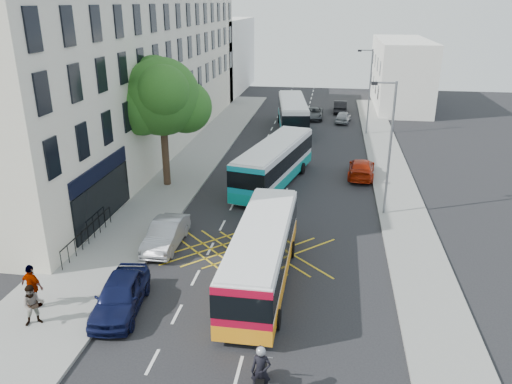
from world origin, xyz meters
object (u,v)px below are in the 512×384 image
at_px(lamp_far, 369,88).
at_px(pedestrian_far, 32,286).
at_px(bus_mid, 274,163).
at_px(red_hatchback, 361,168).
at_px(lamp_near, 389,142).
at_px(parked_car_silver, 166,234).
at_px(bus_near, 262,254).
at_px(parked_car_blue, 120,295).
at_px(motorbike, 261,374).
at_px(street_tree, 161,98).
at_px(pedestrian_near, 33,305).
at_px(distant_car_dark, 340,106).
at_px(bus_far, 293,114).
at_px(distant_car_silver, 343,117).
at_px(distant_car_grey, 314,113).

distance_m(lamp_far, pedestrian_far, 36.20).
relative_size(bus_mid, red_hatchback, 2.39).
relative_size(lamp_near, parked_car_silver, 1.85).
xyz_separation_m(bus_near, parked_car_blue, (-5.58, -3.12, -0.73)).
xyz_separation_m(lamp_far, motorbike, (-5.24, -36.08, -3.68)).
height_order(street_tree, bus_near, street_tree).
bearing_deg(street_tree, pedestrian_far, -92.69).
distance_m(street_tree, pedestrian_near, 17.45).
height_order(lamp_near, motorbike, lamp_near).
bearing_deg(lamp_far, pedestrian_far, -115.37).
bearing_deg(street_tree, bus_near, -54.52).
xyz_separation_m(bus_mid, distant_car_dark, (4.81, 25.80, -0.89)).
xyz_separation_m(motorbike, parked_car_silver, (-6.56, 10.04, -0.23)).
distance_m(red_hatchback, pedestrian_far, 24.41).
relative_size(bus_far, parked_car_blue, 2.53).
xyz_separation_m(bus_mid, distant_car_silver, (5.11, 20.53, -0.97)).
bearing_deg(bus_near, lamp_near, 55.78).
bearing_deg(pedestrian_near, parked_car_blue, -1.40).
height_order(distant_car_silver, pedestrian_far, pedestrian_far).
distance_m(parked_car_blue, pedestrian_far, 3.69).
relative_size(lamp_near, bus_far, 0.71).
bearing_deg(lamp_far, distant_car_silver, 112.73).
height_order(bus_near, distant_car_silver, bus_near).
xyz_separation_m(parked_car_blue, distant_car_dark, (9.39, 42.34, -0.06)).
relative_size(bus_mid, distant_car_silver, 3.02).
distance_m(bus_far, distant_car_silver, 6.63).
relative_size(lamp_far, parked_car_blue, 1.79).
xyz_separation_m(parked_car_silver, distant_car_silver, (9.70, 31.05, -0.09)).
bearing_deg(parked_car_silver, bus_mid, 66.67).
relative_size(street_tree, red_hatchback, 1.91).
height_order(street_tree, motorbike, street_tree).
xyz_separation_m(lamp_near, pedestrian_far, (-15.44, -12.56, -3.48)).
bearing_deg(bus_far, street_tree, -120.10).
bearing_deg(distant_car_dark, pedestrian_far, 73.32).
relative_size(lamp_far, red_hatchback, 1.73).
height_order(street_tree, distant_car_silver, street_tree).
height_order(street_tree, bus_mid, street_tree).
height_order(bus_near, motorbike, bus_near).
distance_m(lamp_far, parked_car_silver, 28.85).
distance_m(distant_car_dark, pedestrian_near, 45.65).
distance_m(motorbike, pedestrian_far, 10.79).
distance_m(distant_car_grey, distant_car_dark, 4.90).
relative_size(parked_car_blue, parked_car_silver, 1.03).
xyz_separation_m(street_tree, distant_car_silver, (12.61, 22.05, -5.67)).
relative_size(motorbike, distant_car_grey, 0.52).
bearing_deg(pedestrian_near, bus_mid, 37.31).
distance_m(lamp_near, red_hatchback, 8.18).
height_order(parked_car_silver, distant_car_dark, parked_car_silver).
bearing_deg(street_tree, lamp_near, -11.40).
height_order(red_hatchback, pedestrian_far, pedestrian_far).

